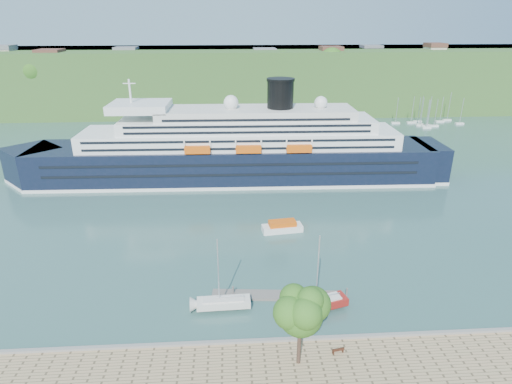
% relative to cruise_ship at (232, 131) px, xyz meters
% --- Properties ---
extents(ground, '(400.00, 400.00, 0.00)m').
position_rel_cruise_ship_xyz_m(ground, '(4.28, -56.33, -11.67)').
color(ground, '#2F544F').
rests_on(ground, ground).
extents(far_hillside, '(400.00, 50.00, 24.00)m').
position_rel_cruise_ship_xyz_m(far_hillside, '(4.28, 88.67, 0.33)').
color(far_hillside, '#345723').
rests_on(far_hillside, ground).
extents(quay_coping, '(220.00, 0.50, 0.30)m').
position_rel_cruise_ship_xyz_m(quay_coping, '(4.28, -56.53, -10.52)').
color(quay_coping, slate).
rests_on(quay_coping, promenade).
extents(cruise_ship, '(104.28, 17.35, 23.35)m').
position_rel_cruise_ship_xyz_m(cruise_ship, '(0.00, 0.00, 0.00)').
color(cruise_ship, black).
rests_on(cruise_ship, ground).
extents(park_bench, '(1.43, 0.80, 0.87)m').
position_rel_cruise_ship_xyz_m(park_bench, '(10.93, -58.83, -10.24)').
color(park_bench, '#432013').
rests_on(park_bench, promenade).
extents(promenade_tree, '(6.21, 6.21, 10.28)m').
position_rel_cruise_ship_xyz_m(promenade_tree, '(6.35, -59.96, -5.53)').
color(promenade_tree, '#265A17').
rests_on(promenade_tree, promenade).
extents(floating_pontoon, '(17.52, 3.65, 0.39)m').
position_rel_cruise_ship_xyz_m(floating_pontoon, '(5.29, -46.74, -11.48)').
color(floating_pontoon, '#68625D').
rests_on(floating_pontoon, ground).
extents(sailboat_white_near, '(7.76, 2.40, 9.93)m').
position_rel_cruise_ship_xyz_m(sailboat_white_near, '(-1.76, -49.03, -6.71)').
color(sailboat_white_near, silver).
rests_on(sailboat_white_near, ground).
extents(sailboat_red, '(8.53, 4.46, 10.61)m').
position_rel_cruise_ship_xyz_m(sailboat_red, '(10.66, -50.10, -6.37)').
color(sailboat_red, maroon).
rests_on(sailboat_red, ground).
extents(tender_launch, '(7.51, 3.38, 2.01)m').
position_rel_cruise_ship_xyz_m(tender_launch, '(8.52, -27.46, -10.67)').
color(tender_launch, '#DB530C').
rests_on(tender_launch, ground).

